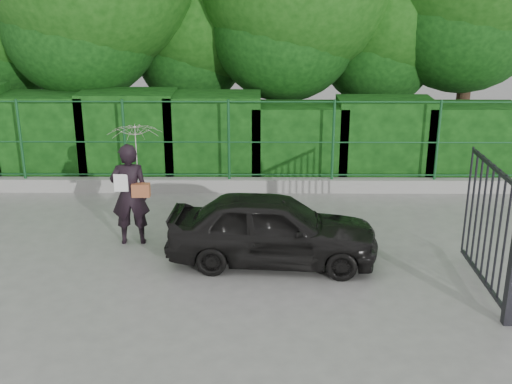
{
  "coord_description": "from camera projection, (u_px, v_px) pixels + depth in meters",
  "views": [
    {
      "loc": [
        1.1,
        -9.2,
        4.75
      ],
      "look_at": [
        1.02,
        1.3,
        1.1
      ],
      "focal_mm": 45.0,
      "sensor_mm": 36.0,
      "label": 1
    }
  ],
  "objects": [
    {
      "name": "kerb",
      "position": [
        212.0,
        185.0,
        14.46
      ],
      "size": [
        14.0,
        0.25,
        0.3
      ],
      "primitive_type": "cube",
      "color": "#9E9E99",
      "rests_on": "ground"
    },
    {
      "name": "hedge",
      "position": [
        203.0,
        137.0,
        15.12
      ],
      "size": [
        14.2,
        1.2,
        2.23
      ],
      "color": "black",
      "rests_on": "ground"
    },
    {
      "name": "gate",
      "position": [
        505.0,
        233.0,
        9.15
      ],
      "size": [
        0.22,
        2.33,
        2.36
      ],
      "color": "black",
      "rests_on": "ground"
    },
    {
      "name": "fence",
      "position": [
        221.0,
        140.0,
        14.11
      ],
      "size": [
        14.13,
        0.06,
        1.8
      ],
      "color": "#164B24",
      "rests_on": "kerb"
    },
    {
      "name": "car",
      "position": [
        273.0,
        228.0,
        10.85
      ],
      "size": [
        3.65,
        1.7,
        1.21
      ],
      "primitive_type": "imported",
      "rotation": [
        0.0,
        0.0,
        1.49
      ],
      "color": "black",
      "rests_on": "ground"
    },
    {
      "name": "ground",
      "position": [
        192.0,
        283.0,
        10.26
      ],
      "size": [
        80.0,
        80.0,
        0.0
      ],
      "primitive_type": "plane",
      "color": "gray"
    },
    {
      "name": "woman",
      "position": [
        133.0,
        168.0,
        11.36
      ],
      "size": [
        0.98,
        0.97,
        2.21
      ],
      "color": "black",
      "rests_on": "ground"
    }
  ]
}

